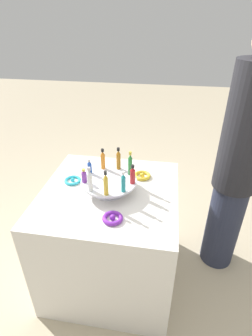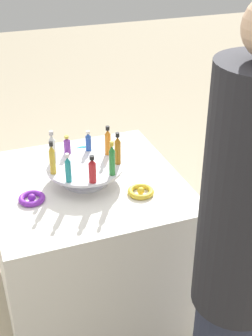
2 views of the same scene
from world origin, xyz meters
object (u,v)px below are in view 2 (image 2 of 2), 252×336
(bottle_teal, at_px, (68,169))
(bottle_red, at_px, (92,170))
(bottle_orange, at_px, (108,142))
(person_figure, at_px, (239,265))
(ribbon_bow_teal, at_px, (83,152))
(ribbon_bow_purple, at_px, (32,198))
(ribbon_bow_gold, at_px, (141,191))
(bottle_amber, at_px, (118,150))
(bottle_purple, at_px, (67,145))
(display_stand, at_px, (85,171))
(bottle_clear, at_px, (52,148))
(bottle_gold, at_px, (52,159))
(bottle_green, at_px, (112,160))
(bottle_blue, at_px, (88,141))

(bottle_teal, xyz_separation_m, bottle_red, (-0.09, 0.04, -0.00))
(bottle_orange, distance_m, person_figure, 0.85)
(bottle_red, xyz_separation_m, ribbon_bow_teal, (-0.07, -0.39, -0.12))
(ribbon_bow_purple, distance_m, ribbon_bow_gold, 0.45)
(bottle_amber, bearing_deg, bottle_orange, -83.04)
(bottle_purple, xyz_separation_m, ribbon_bow_purple, (0.21, 0.21, -0.11))
(display_stand, height_order, person_figure, person_figure)
(bottle_red, relative_size, person_figure, 0.07)
(bottle_clear, relative_size, bottle_orange, 1.08)
(bottle_clear, height_order, bottle_gold, bottle_clear)
(bottle_gold, height_order, bottle_green, bottle_green)
(bottle_blue, height_order, ribbon_bow_teal, bottle_blue)
(ribbon_bow_gold, bearing_deg, bottle_gold, -26.21)
(ribbon_bow_gold, bearing_deg, bottle_amber, -71.51)
(ribbon_bow_purple, xyz_separation_m, ribbon_bow_teal, (-0.31, -0.32, -0.00))
(display_stand, bearing_deg, ribbon_bow_teal, -103.66)
(bottle_gold, xyz_separation_m, ribbon_bow_teal, (-0.20, -0.27, -0.14))
(bottle_orange, bearing_deg, bottle_teal, 36.96)
(bottle_blue, bearing_deg, bottle_amber, 116.96)
(bottle_teal, xyz_separation_m, bottle_blue, (-0.15, -0.23, -0.01))
(bottle_teal, bearing_deg, bottle_clear, -83.04)
(display_stand, bearing_deg, bottle_amber, 166.96)
(ribbon_bow_teal, bearing_deg, display_stand, 76.34)
(bottle_gold, relative_size, ribbon_bow_gold, 1.32)
(ribbon_bow_gold, xyz_separation_m, ribbon_bow_teal, (0.13, -0.43, -0.00))
(display_stand, bearing_deg, bottle_gold, 6.96)
(bottle_teal, bearing_deg, bottle_red, 156.96)
(bottle_blue, bearing_deg, ribbon_bow_teal, -92.66)
(ribbon_bow_teal, bearing_deg, bottle_green, 93.79)
(bottle_green, bearing_deg, display_stand, -53.04)
(bottle_gold, distance_m, bottle_red, 0.18)
(bottle_red, relative_size, bottle_orange, 0.87)
(bottle_teal, bearing_deg, ribbon_bow_purple, -11.51)
(bottle_green, distance_m, ribbon_bow_teal, 0.39)
(bottle_red, xyz_separation_m, ribbon_bow_purple, (0.24, -0.07, -0.12))
(bottle_green, height_order, person_figure, person_figure)
(display_stand, relative_size, bottle_green, 2.16)
(bottle_clear, height_order, bottle_green, bottle_green)
(bottle_orange, bearing_deg, bottle_amber, 96.96)
(bottle_red, bearing_deg, ribbon_bow_teal, -99.91)
(bottle_teal, bearing_deg, ribbon_bow_gold, 165.20)
(bottle_clear, distance_m, person_figure, 0.94)
(bottle_amber, xyz_separation_m, person_figure, (-0.13, 0.74, -0.07))
(bottle_blue, bearing_deg, bottle_orange, 136.96)
(bottle_purple, relative_size, bottle_teal, 0.68)
(bottle_blue, xyz_separation_m, ribbon_bow_purple, (0.30, 0.20, -0.11))
(bottle_clear, height_order, bottle_orange, bottle_clear)
(bottle_orange, height_order, bottle_blue, bottle_orange)
(bottle_amber, xyz_separation_m, ribbon_bow_gold, (-0.05, 0.15, -0.13))
(ribbon_bow_purple, distance_m, person_figure, 0.87)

